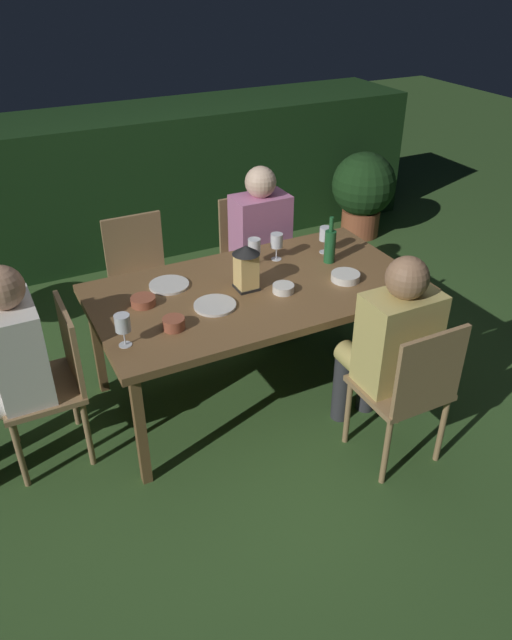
# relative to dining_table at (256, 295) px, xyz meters

# --- Properties ---
(ground_plane) EXTENTS (16.00, 16.00, 0.00)m
(ground_plane) POSITION_rel_dining_table_xyz_m (0.00, 0.00, -0.68)
(ground_plane) COLOR #385B28
(dining_table) EXTENTS (1.84, 0.99, 0.73)m
(dining_table) POSITION_rel_dining_table_xyz_m (0.00, 0.00, 0.00)
(dining_table) COLOR brown
(dining_table) RESTS_ON ground
(chair_head_near) EXTENTS (0.40, 0.42, 0.87)m
(chair_head_near) POSITION_rel_dining_table_xyz_m (-1.17, 0.00, -0.19)
(chair_head_near) COLOR #9E7A51
(chair_head_near) RESTS_ON ground
(person_in_cream) EXTENTS (0.48, 0.38, 1.15)m
(person_in_cream) POSITION_rel_dining_table_xyz_m (-1.37, 0.00, -0.04)
(person_in_cream) COLOR white
(person_in_cream) RESTS_ON ground
(chair_side_left_b) EXTENTS (0.42, 0.40, 0.87)m
(chair_side_left_b) POSITION_rel_dining_table_xyz_m (0.41, -0.89, -0.19)
(chair_side_left_b) COLOR #9E7A51
(chair_side_left_b) RESTS_ON ground
(person_in_mustard) EXTENTS (0.38, 0.47, 1.15)m
(person_in_mustard) POSITION_rel_dining_table_xyz_m (0.41, -0.69, -0.04)
(person_in_mustard) COLOR tan
(person_in_mustard) RESTS_ON ground
(chair_side_right_b) EXTENTS (0.42, 0.40, 0.87)m
(chair_side_right_b) POSITION_rel_dining_table_xyz_m (0.41, 0.89, -0.19)
(chair_side_right_b) COLOR #9E7A51
(chair_side_right_b) RESTS_ON ground
(person_in_pink) EXTENTS (0.38, 0.47, 1.15)m
(person_in_pink) POSITION_rel_dining_table_xyz_m (0.41, 0.69, -0.04)
(person_in_pink) COLOR #C675A3
(person_in_pink) RESTS_ON ground
(chair_side_right_a) EXTENTS (0.42, 0.40, 0.87)m
(chair_side_right_a) POSITION_rel_dining_table_xyz_m (-0.41, 0.89, -0.19)
(chair_side_right_a) COLOR #9E7A51
(chair_side_right_a) RESTS_ON ground
(lantern_centerpiece) EXTENTS (0.15, 0.15, 0.27)m
(lantern_centerpiece) POSITION_rel_dining_table_xyz_m (-0.05, 0.01, 0.20)
(lantern_centerpiece) COLOR black
(lantern_centerpiece) RESTS_ON dining_table
(green_bottle_on_table) EXTENTS (0.07, 0.07, 0.29)m
(green_bottle_on_table) POSITION_rel_dining_table_xyz_m (0.55, 0.09, 0.16)
(green_bottle_on_table) COLOR #1E5B2D
(green_bottle_on_table) RESTS_ON dining_table
(wine_glass_a) EXTENTS (0.08, 0.08, 0.17)m
(wine_glass_a) POSITION_rel_dining_table_xyz_m (-0.83, -0.24, 0.17)
(wine_glass_a) COLOR silver
(wine_glass_a) RESTS_ON dining_table
(wine_glass_b) EXTENTS (0.08, 0.08, 0.17)m
(wine_glass_b) POSITION_rel_dining_table_xyz_m (0.27, 0.26, 0.17)
(wine_glass_b) COLOR silver
(wine_glass_b) RESTS_ON dining_table
(wine_glass_c) EXTENTS (0.08, 0.08, 0.17)m
(wine_glass_c) POSITION_rel_dining_table_xyz_m (0.59, 0.22, 0.17)
(wine_glass_c) COLOR silver
(wine_glass_c) RESTS_ON dining_table
(wine_glass_d) EXTENTS (0.08, 0.08, 0.17)m
(wine_glass_d) POSITION_rel_dining_table_xyz_m (0.12, 0.26, 0.17)
(wine_glass_d) COLOR silver
(wine_glass_d) RESTS_ON dining_table
(plate_a) EXTENTS (0.23, 0.23, 0.01)m
(plate_a) POSITION_rel_dining_table_xyz_m (-0.43, 0.23, 0.06)
(plate_a) COLOR silver
(plate_a) RESTS_ON dining_table
(plate_b) EXTENTS (0.23, 0.23, 0.01)m
(plate_b) POSITION_rel_dining_table_xyz_m (-0.29, -0.09, 0.06)
(plate_b) COLOR silver
(plate_b) RESTS_ON dining_table
(bowl_olives) EXTENTS (0.17, 0.17, 0.04)m
(bowl_olives) POSITION_rel_dining_table_xyz_m (0.50, -0.15, 0.07)
(bowl_olives) COLOR silver
(bowl_olives) RESTS_ON dining_table
(bowl_bread) EXTENTS (0.11, 0.11, 0.06)m
(bowl_bread) POSITION_rel_dining_table_xyz_m (-0.56, -0.20, 0.08)
(bowl_bread) COLOR #9E5138
(bowl_bread) RESTS_ON dining_table
(bowl_salad) EXTENTS (0.13, 0.13, 0.05)m
(bowl_salad) POSITION_rel_dining_table_xyz_m (-0.63, 0.10, 0.07)
(bowl_salad) COLOR #9E5138
(bowl_salad) RESTS_ON dining_table
(bowl_dip) EXTENTS (0.12, 0.12, 0.04)m
(bowl_dip) POSITION_rel_dining_table_xyz_m (0.11, -0.12, 0.07)
(bowl_dip) COLOR silver
(bowl_dip) RESTS_ON dining_table
(hedge_backdrop) EXTENTS (5.28, 0.88, 1.18)m
(hedge_backdrop) POSITION_rel_dining_table_xyz_m (0.00, 2.48, -0.08)
(hedge_backdrop) COLOR #193816
(hedge_backdrop) RESTS_ON ground
(potted_plant_by_hedge) EXTENTS (0.59, 0.59, 0.79)m
(potted_plant_by_hedge) POSITION_rel_dining_table_xyz_m (1.96, 1.69, -0.23)
(potted_plant_by_hedge) COLOR #9E5133
(potted_plant_by_hedge) RESTS_ON ground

